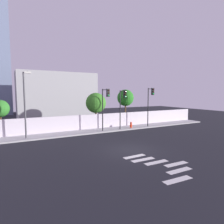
{
  "coord_description": "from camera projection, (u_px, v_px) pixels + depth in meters",
  "views": [
    {
      "loc": [
        -8.63,
        -12.79,
        4.6
      ],
      "look_at": [
        1.89,
        6.5,
        2.45
      ],
      "focal_mm": 31.01,
      "sensor_mm": 36.0,
      "label": 1
    }
  ],
  "objects": [
    {
      "name": "perimeter_wall",
      "position": [
        87.0,
        122.0,
        23.93
      ],
      "size": [
        36.0,
        0.18,
        1.8
      ],
      "primitive_type": "cube",
      "color": "silver",
      "rests_on": "sidewalk"
    },
    {
      "name": "street_lamp_curbside",
      "position": [
        25.0,
        100.0,
        18.56
      ],
      "size": [
        0.63,
        1.7,
        6.45
      ],
      "color": "#4C4C51",
      "rests_on": "sidewalk"
    },
    {
      "name": "fire_hydrant",
      "position": [
        131.0,
        125.0,
        24.92
      ],
      "size": [
        0.44,
        0.26,
        0.75
      ],
      "color": "red",
      "rests_on": "sidewalk"
    },
    {
      "name": "ground_plane",
      "position": [
        130.0,
        150.0,
        15.74
      ],
      "size": [
        80.0,
        80.0,
        0.0
      ],
      "primitive_type": "plane",
      "color": "black"
    },
    {
      "name": "roadside_tree_midleft",
      "position": [
        96.0,
        103.0,
        25.37
      ],
      "size": [
        2.66,
        2.66,
        4.65
      ],
      "color": "brown",
      "rests_on": "ground"
    },
    {
      "name": "traffic_light_center",
      "position": [
        150.0,
        99.0,
        25.27
      ],
      "size": [
        0.35,
        1.25,
        5.1
      ],
      "color": "black",
      "rests_on": "sidewalk"
    },
    {
      "name": "sidewalk",
      "position": [
        91.0,
        131.0,
        22.89
      ],
      "size": [
        36.0,
        2.4,
        0.15
      ],
      "primitive_type": "cube",
      "color": "#ACACAC",
      "rests_on": "ground"
    },
    {
      "name": "traffic_light_right",
      "position": [
        123.0,
        101.0,
        23.01
      ],
      "size": [
        0.42,
        1.61,
        4.78
      ],
      "color": "black",
      "rests_on": "sidewalk"
    },
    {
      "name": "crosswalk_marking",
      "position": [
        160.0,
        165.0,
        12.45
      ],
      "size": [
        3.51,
        4.75,
        0.01
      ],
      "color": "silver",
      "rests_on": "ground"
    },
    {
      "name": "traffic_light_left",
      "position": [
        105.0,
        101.0,
        22.02
      ],
      "size": [
        0.36,
        1.45,
        4.93
      ],
      "color": "black",
      "rests_on": "sidewalk"
    },
    {
      "name": "low_building_distant",
      "position": [
        57.0,
        96.0,
        35.68
      ],
      "size": [
        13.72,
        6.0,
        8.28
      ],
      "primitive_type": "cube",
      "color": "#AAAAAA",
      "rests_on": "ground"
    },
    {
      "name": "roadside_tree_leftmost",
      "position": [
        0.0,
        109.0,
        20.21
      ],
      "size": [
        1.81,
        1.81,
        3.9
      ],
      "color": "brown",
      "rests_on": "ground"
    },
    {
      "name": "roadside_tree_midright",
      "position": [
        125.0,
        98.0,
        27.51
      ],
      "size": [
        2.35,
        2.35,
        5.11
      ],
      "color": "brown",
      "rests_on": "ground"
    }
  ]
}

